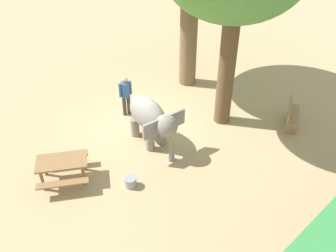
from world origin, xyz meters
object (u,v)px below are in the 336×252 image
object	(u,v)px
person_handler	(126,93)
picnic_table_near	(62,165)
wooden_bench	(292,114)
feed_bucket	(131,182)
elephant	(152,118)

from	to	relation	value
person_handler	picnic_table_near	world-z (taller)	person_handler
person_handler	wooden_bench	size ratio (longest dim) A/B	1.14
person_handler	feed_bucket	world-z (taller)	person_handler
person_handler	wooden_bench	xyz separation A→B (m)	(-3.97, 4.63, -0.48)
person_handler	feed_bucket	size ratio (longest dim) A/B	4.50
person_handler	picnic_table_near	xyz separation A→B (m)	(3.56, 1.48, -0.36)
picnic_table_near	feed_bucket	size ratio (longest dim) A/B	5.72
elephant	feed_bucket	bearing A→B (deg)	-52.08
elephant	picnic_table_near	size ratio (longest dim) A/B	1.15
elephant	feed_bucket	size ratio (longest dim) A/B	6.58
feed_bucket	picnic_table_near	bearing A→B (deg)	-50.53
person_handler	feed_bucket	distance (m)	3.89
elephant	wooden_bench	world-z (taller)	elephant
wooden_bench	picnic_table_near	bearing A→B (deg)	-51.32
feed_bucket	wooden_bench	bearing A→B (deg)	165.96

